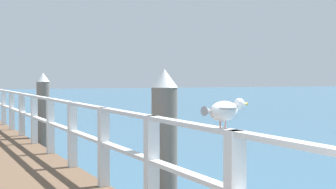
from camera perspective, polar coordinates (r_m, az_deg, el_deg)
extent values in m
cube|color=white|center=(5.38, -1.71, -7.34)|extent=(0.12, 0.12, 0.97)
cube|color=white|center=(6.84, -6.65, -5.36)|extent=(0.12, 0.12, 0.97)
cube|color=white|center=(8.34, -9.81, -4.07)|extent=(0.12, 0.12, 0.97)
cube|color=white|center=(9.86, -12.00, -3.17)|extent=(0.12, 0.12, 0.97)
cube|color=white|center=(11.40, -13.60, -2.50)|extent=(0.12, 0.12, 0.97)
cube|color=white|center=(12.94, -14.81, -1.99)|extent=(0.12, 0.12, 0.97)
cube|color=white|center=(14.48, -15.77, -1.59)|extent=(0.12, 0.12, 0.97)
cube|color=white|center=(16.03, -16.54, -1.27)|extent=(0.12, 0.12, 0.97)
cube|color=white|center=(12.14, -14.26, -0.05)|extent=(0.10, 20.36, 0.04)
cube|color=white|center=(12.16, -14.24, -2.00)|extent=(0.10, 20.36, 0.04)
cylinder|color=#6B6056|center=(6.06, -0.37, -7.36)|extent=(0.28, 0.28, 1.70)
cone|color=white|center=(5.98, -0.37, 1.68)|extent=(0.29, 0.29, 0.20)
cylinder|color=#6B6056|center=(12.50, -12.72, -2.62)|extent=(0.28, 0.28, 1.70)
cone|color=white|center=(12.46, -12.75, 1.75)|extent=(0.29, 0.29, 0.20)
ellipsoid|color=white|center=(4.05, 5.76, -1.72)|extent=(0.31, 0.22, 0.15)
sphere|color=white|center=(4.18, 7.33, -1.00)|extent=(0.09, 0.09, 0.09)
cone|color=gold|center=(4.23, 7.88, -0.96)|extent=(0.06, 0.04, 0.02)
cone|color=#939399|center=(3.92, 4.15, -1.69)|extent=(0.10, 0.09, 0.07)
ellipsoid|color=#939399|center=(4.04, 5.76, -1.35)|extent=(0.27, 0.24, 0.04)
cylinder|color=tan|center=(4.06, 5.40, -3.12)|extent=(0.01, 0.01, 0.05)
cylinder|color=tan|center=(4.03, 5.94, -3.16)|extent=(0.01, 0.01, 0.05)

